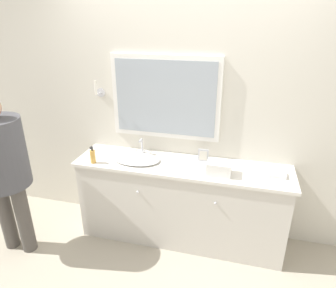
% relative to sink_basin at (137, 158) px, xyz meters
% --- Properties ---
extents(ground_plane, '(14.00, 14.00, 0.00)m').
position_rel_sink_basin_xyz_m(ground_plane, '(0.45, -0.25, -0.87)').
color(ground_plane, '#B2A893').
extents(wall_back, '(8.00, 0.18, 2.55)m').
position_rel_sink_basin_xyz_m(wall_back, '(0.44, 0.30, 0.41)').
color(wall_back, silver).
rests_on(wall_back, ground_plane).
extents(vanity_counter, '(2.08, 0.52, 0.85)m').
position_rel_sink_basin_xyz_m(vanity_counter, '(0.45, 0.02, -0.44)').
color(vanity_counter, beige).
rests_on(vanity_counter, ground_plane).
extents(sink_basin, '(0.46, 0.35, 0.17)m').
position_rel_sink_basin_xyz_m(sink_basin, '(0.00, 0.00, 0.00)').
color(sink_basin, white).
rests_on(sink_basin, vanity_counter).
extents(soap_bottle, '(0.05, 0.05, 0.17)m').
position_rel_sink_basin_xyz_m(soap_bottle, '(-0.39, -0.16, 0.05)').
color(soap_bottle, gold).
rests_on(soap_bottle, vanity_counter).
extents(appliance_box, '(0.22, 0.16, 0.12)m').
position_rel_sink_basin_xyz_m(appliance_box, '(0.81, -0.08, 0.04)').
color(appliance_box, white).
rests_on(appliance_box, vanity_counter).
extents(picture_frame, '(0.10, 0.01, 0.13)m').
position_rel_sink_basin_xyz_m(picture_frame, '(0.63, 0.14, 0.04)').
color(picture_frame, '#B2B2B7').
rests_on(picture_frame, vanity_counter).
extents(hand_towel_near_sink, '(0.15, 0.13, 0.03)m').
position_rel_sink_basin_xyz_m(hand_towel_near_sink, '(1.31, 0.02, -0.00)').
color(hand_towel_near_sink, white).
rests_on(hand_towel_near_sink, vanity_counter).
extents(person, '(0.45, 0.45, 1.56)m').
position_rel_sink_basin_xyz_m(person, '(-1.08, -0.54, 0.08)').
color(person, '#514C47').
rests_on(person, ground_plane).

